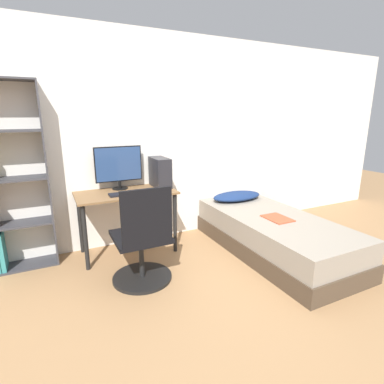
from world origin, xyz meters
The scene contains 12 objects.
ground_plane centered at (0.00, 0.00, 0.00)m, with size 14.00×14.00×0.00m, color #9E754C.
wall_back centered at (0.00, 1.53, 1.25)m, with size 8.00×0.05×2.50m.
desk centered at (-0.47, 1.22, 0.61)m, with size 1.08×0.56×0.72m.
bookshelf centered at (-1.66, 1.36, 0.88)m, with size 0.65×0.28×1.89m.
office_chair centered at (-0.51, 0.50, 0.36)m, with size 0.57×0.57×0.96m.
bed centered at (1.04, 0.49, 0.21)m, with size 0.93×2.03×0.43m.
pillow centered at (1.04, 1.24, 0.49)m, with size 0.71×0.36×0.11m.
magazine centered at (1.01, 0.41, 0.44)m, with size 0.24×0.32×0.01m.
monitor centered at (-0.50, 1.40, 0.99)m, with size 0.53×0.18×0.49m.
keyboard centered at (-0.49, 1.11, 0.73)m, with size 0.39×0.14×0.02m.
pc_tower centered at (-0.04, 1.30, 0.90)m, with size 0.17×0.36×0.35m.
mouse centered at (-0.24, 1.11, 0.73)m, with size 0.06×0.09×0.02m.
Camera 1 is at (-1.23, -2.01, 1.57)m, focal length 28.00 mm.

